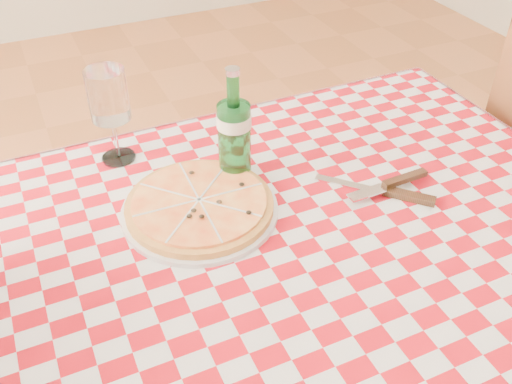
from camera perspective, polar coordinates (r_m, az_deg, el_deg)
dining_table at (r=1.12m, az=2.23°, el=-7.90°), size 1.20×0.80×0.75m
tablecloth at (r=1.05m, az=2.35°, el=-4.32°), size 1.30×0.90×0.01m
pizza_plate at (r=1.08m, az=-5.67°, el=-1.25°), size 0.31×0.31×0.04m
water_bottle at (r=1.11m, az=-2.21°, el=6.58°), size 0.09×0.09×0.24m
wine_glass at (r=1.21m, az=-14.24°, el=7.32°), size 0.10×0.10×0.21m
cutlery at (r=1.16m, az=12.66°, el=0.43°), size 0.31×0.28×0.03m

